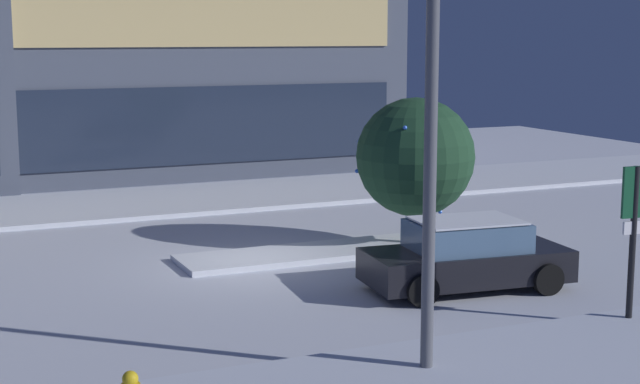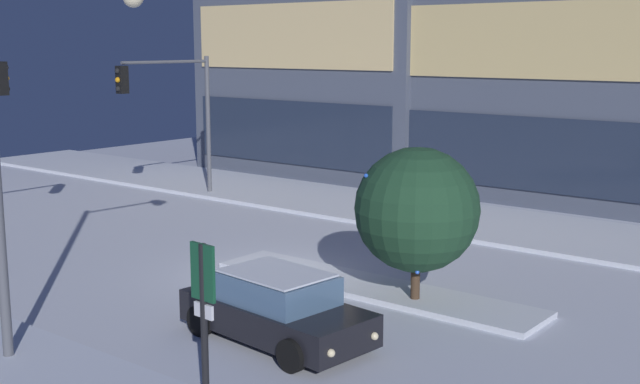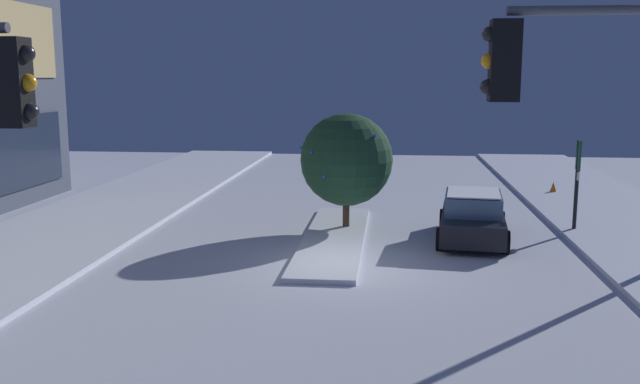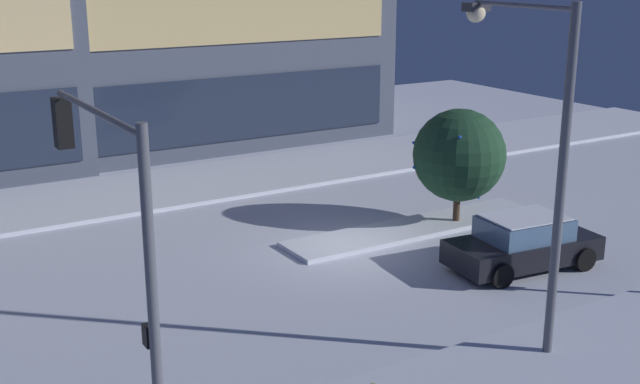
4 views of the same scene
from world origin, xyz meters
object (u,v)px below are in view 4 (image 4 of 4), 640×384
at_px(car_near, 523,243).
at_px(decorated_tree_median, 459,155).
at_px(traffic_light_corner_near_left, 109,206).
at_px(street_lamp_arched, 533,124).

xyz_separation_m(car_near, decorated_tree_median, (0.96, 3.89, 1.59)).
bearing_deg(decorated_tree_median, traffic_light_corner_near_left, -156.60).
bearing_deg(car_near, street_lamp_arched, -130.27).
xyz_separation_m(car_near, traffic_light_corner_near_left, (-11.85, -1.66, 3.39)).
bearing_deg(street_lamp_arched, traffic_light_corner_near_left, 86.17).
height_order(traffic_light_corner_near_left, decorated_tree_median, traffic_light_corner_near_left).
distance_m(traffic_light_corner_near_left, decorated_tree_median, 14.07).
distance_m(traffic_light_corner_near_left, street_lamp_arched, 8.76).
xyz_separation_m(traffic_light_corner_near_left, street_lamp_arched, (8.60, -1.46, 0.80)).
bearing_deg(traffic_light_corner_near_left, decorated_tree_median, -66.60).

